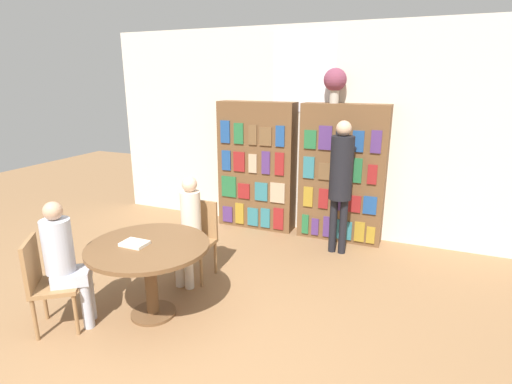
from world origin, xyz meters
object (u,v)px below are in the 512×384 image
(chair_left_side, at_px, (198,235))
(seated_reader_left, at_px, (189,226))
(flower_vase, at_px, (335,81))
(reading_table, at_px, (149,257))
(chair_near_camera, at_px, (46,279))
(bookshelf_left, at_px, (257,166))
(seated_reader_right, at_px, (65,258))
(bookshelf_right, at_px, (342,174))
(librarian_standing, at_px, (341,174))

(chair_left_side, distance_m, seated_reader_left, 0.26)
(flower_vase, bearing_deg, reading_table, -112.54)
(flower_vase, height_order, chair_near_camera, flower_vase)
(bookshelf_left, xyz_separation_m, seated_reader_right, (-0.57, -3.14, -0.27))
(bookshelf_right, height_order, seated_reader_left, bookshelf_right)
(bookshelf_right, distance_m, seated_reader_right, 3.67)
(bookshelf_left, relative_size, reading_table, 1.67)
(reading_table, distance_m, chair_near_camera, 0.93)
(chair_left_side, relative_size, seated_reader_left, 0.73)
(reading_table, bearing_deg, bookshelf_left, 90.37)
(bookshelf_left, bearing_deg, seated_reader_right, -100.35)
(reading_table, bearing_deg, bookshelf_right, 64.43)
(flower_vase, distance_m, chair_near_camera, 4.13)
(chair_near_camera, relative_size, seated_reader_right, 0.73)
(bookshelf_left, relative_size, chair_left_side, 2.16)
(bookshelf_left, height_order, chair_left_side, bookshelf_left)
(chair_near_camera, xyz_separation_m, chair_left_side, (0.72, 1.47, 0.00))
(chair_near_camera, bearing_deg, seated_reader_right, 90.00)
(librarian_standing, bearing_deg, bookshelf_right, 99.32)
(flower_vase, height_order, chair_left_side, flower_vase)
(chair_near_camera, bearing_deg, chair_left_side, 117.00)
(bookshelf_left, xyz_separation_m, chair_left_side, (0.01, -1.78, -0.46))
(seated_reader_left, xyz_separation_m, librarian_standing, (1.38, 1.47, 0.40))
(bookshelf_right, bearing_deg, chair_left_side, -126.20)
(bookshelf_right, distance_m, seated_reader_left, 2.38)
(bookshelf_right, relative_size, chair_left_side, 2.16)
(flower_vase, xyz_separation_m, chair_near_camera, (-1.86, -3.25, -1.73))
(seated_reader_left, relative_size, librarian_standing, 0.70)
(librarian_standing, bearing_deg, seated_reader_left, -133.29)
(bookshelf_right, bearing_deg, flower_vase, 178.39)
(seated_reader_right, relative_size, librarian_standing, 0.70)
(bookshelf_right, height_order, librarian_standing, bookshelf_right)
(bookshelf_left, relative_size, flower_vase, 4.20)
(chair_near_camera, distance_m, librarian_standing, 3.51)
(bookshelf_right, xyz_separation_m, reading_table, (-1.29, -2.70, -0.35))
(bookshelf_left, relative_size, chair_near_camera, 2.16)
(flower_vase, bearing_deg, chair_near_camera, -119.74)
(bookshelf_left, height_order, chair_near_camera, bookshelf_left)
(flower_vase, bearing_deg, bookshelf_right, -1.61)
(bookshelf_left, bearing_deg, seated_reader_left, -89.76)
(seated_reader_left, relative_size, seated_reader_right, 1.00)
(reading_table, xyz_separation_m, chair_left_side, (-0.01, 0.92, -0.12))
(chair_left_side, xyz_separation_m, seated_reader_left, (0.00, -0.19, 0.18))
(seated_reader_left, height_order, librarian_standing, librarian_standing)
(bookshelf_left, height_order, seated_reader_right, bookshelf_left)
(seated_reader_left, distance_m, librarian_standing, 2.06)
(flower_vase, bearing_deg, librarian_standing, -63.58)
(bookshelf_right, distance_m, chair_near_camera, 3.86)
(seated_reader_right, bearing_deg, chair_left_side, 120.21)
(bookshelf_right, relative_size, reading_table, 1.67)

